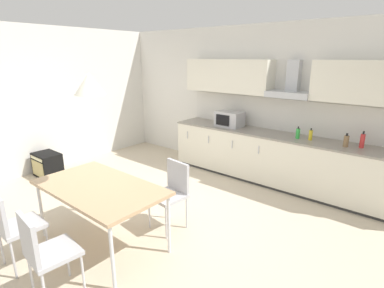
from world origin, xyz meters
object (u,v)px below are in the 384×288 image
at_px(chair_far_right, 172,188).
at_px(guitar_amp, 47,165).
at_px(microwave, 229,119).
at_px(bottle_brown, 346,141).
at_px(chair_near_right, 43,249).
at_px(bottle_yellow, 311,135).
at_px(bottle_green, 298,133).
at_px(dining_table, 100,189).
at_px(pendant_lamp, 90,84).
at_px(chair_near_left, 11,222).
at_px(bottle_red, 362,141).

distance_m(chair_far_right, guitar_amp, 2.98).
xyz_separation_m(microwave, bottle_brown, (2.03, -0.05, -0.05)).
xyz_separation_m(microwave, guitar_amp, (-2.42, -2.38, -0.80)).
xyz_separation_m(chair_near_right, guitar_amp, (-2.94, 1.40, -0.31)).
distance_m(bottle_yellow, guitar_amp, 4.65).
xyz_separation_m(bottle_green, dining_table, (-1.14, -2.92, -0.26)).
xyz_separation_m(bottle_brown, pendant_lamp, (-1.85, -2.92, 0.91)).
bearing_deg(bottle_yellow, bottle_brown, -5.00).
bearing_deg(dining_table, chair_near_left, -113.11).
bearing_deg(pendant_lamp, bottle_yellow, 65.93).
height_order(microwave, dining_table, microwave).
bearing_deg(microwave, bottle_yellow, 0.01).
relative_size(bottle_brown, dining_table, 0.13).
relative_size(bottle_yellow, pendant_lamp, 0.59).
relative_size(chair_near_right, guitar_amp, 1.67).
height_order(bottle_red, chair_far_right, bottle_red).
distance_m(dining_table, guitar_amp, 2.71).
xyz_separation_m(bottle_yellow, chair_near_left, (-1.67, -3.78, -0.43)).
distance_m(dining_table, chair_near_left, 0.90).
relative_size(bottle_yellow, dining_table, 0.12).
distance_m(microwave, chair_near_right, 3.85).
bearing_deg(pendant_lamp, dining_table, 86.42).
xyz_separation_m(chair_near_left, pendant_lamp, (0.35, 0.82, 1.35)).
distance_m(bottle_yellow, dining_table, 3.26).
xyz_separation_m(bottle_red, pendant_lamp, (-2.04, -3.01, 0.89)).
relative_size(bottle_brown, chair_far_right, 0.23).
xyz_separation_m(bottle_brown, dining_table, (-1.85, -2.92, -0.27)).
distance_m(bottle_red, chair_near_right, 4.21).
distance_m(bottle_red, bottle_yellow, 0.71).
relative_size(bottle_red, bottle_yellow, 1.30).
xyz_separation_m(bottle_green, bottle_yellow, (0.19, 0.04, -0.00)).
distance_m(chair_near_right, guitar_amp, 3.28).
bearing_deg(bottle_green, bottle_red, 5.47).
bearing_deg(chair_far_right, bottle_green, 69.67).
height_order(bottle_yellow, pendant_lamp, pendant_lamp).
height_order(microwave, guitar_amp, microwave).
distance_m(bottle_red, chair_near_left, 4.53).
relative_size(microwave, chair_near_right, 0.55).
height_order(chair_near_left, pendant_lamp, pendant_lamp).
height_order(bottle_yellow, chair_near_right, bottle_yellow).
relative_size(chair_far_right, chair_near_left, 1.00).
relative_size(chair_far_right, guitar_amp, 1.67).
bearing_deg(bottle_red, guitar_amp, -152.43).
relative_size(dining_table, chair_far_right, 1.77).
distance_m(bottle_yellow, pendant_lamp, 3.37).
bearing_deg(chair_far_right, bottle_brown, 54.63).
height_order(bottle_green, dining_table, bottle_green).
height_order(bottle_red, dining_table, bottle_red).
distance_m(microwave, chair_far_right, 2.27).
bearing_deg(microwave, dining_table, -86.50).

